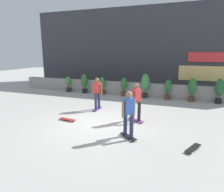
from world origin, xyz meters
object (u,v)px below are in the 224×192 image
Objects in this scene: potted_plant_2 at (102,85)px; potted_plant_4 at (145,84)px; potted_plant_1 at (84,82)px; skater_far_left at (136,101)px; skater_by_wall_left at (97,92)px; potted_plant_5 at (168,88)px; skateboard_aside at (67,119)px; potted_plant_3 at (124,86)px; potted_plant_6 at (192,88)px; skateboard_near_camera at (193,148)px; potted_plant_0 at (68,84)px; potted_plant_7 at (220,89)px; skater_by_wall_right at (129,113)px.

potted_plant_4 is (3.05, 0.00, 0.26)m from potted_plant_2.
potted_plant_1 is 6.88m from skater_far_left.
potted_plant_5 is at bearing 48.68° from skater_by_wall_left.
skater_far_left reaches higher than skateboard_aside.
potted_plant_4 is at bearing 0.00° from potted_plant_1.
potted_plant_3 is 4.34m from potted_plant_6.
potted_plant_1 reaches higher than skateboard_near_camera.
potted_plant_0 is 8.74m from potted_plant_6.
potted_plant_7 is 6.86m from skateboard_near_camera.
potted_plant_0 is at bearing 180.00° from potted_plant_2.
skater_by_wall_left reaches higher than potted_plant_1.
potted_plant_5 is 0.76× the size of skater_by_wall_left.
skater_far_left is (3.59, -4.71, 0.27)m from potted_plant_2.
potted_plant_0 is 10.21m from potted_plant_7.
potted_plant_2 is 5.94m from potted_plant_6.
skater_by_wall_right reaches higher than potted_plant_3.
skateboard_aside is at bearing 169.43° from skateboard_near_camera.
skater_by_wall_left is at bearing -115.81° from potted_plant_4.
potted_plant_6 reaches higher than skateboard_near_camera.
skater_far_left is (5.01, -4.71, 0.13)m from potted_plant_1.
skater_by_wall_right is (-2.19, -6.50, 0.11)m from potted_plant_6.
potted_plant_4 reaches higher than skateboard_aside.
potted_plant_7 is (1.47, 0.00, 0.03)m from potted_plant_6.
potted_plant_7 is (2.90, 0.00, 0.14)m from potted_plant_5.
skateboard_aside is at bearing -161.33° from skater_far_left.
potted_plant_4 is 1.93× the size of skateboard_aside.
skater_by_wall_left is 3.76m from skater_by_wall_right.
skater_by_wall_right reaches higher than potted_plant_7.
potted_plant_1 is at bearing -0.00° from potted_plant_0.
potted_plant_0 is at bearing 180.00° from potted_plant_4.
potted_plant_1 is 0.89× the size of potted_plant_4.
skater_by_wall_left is at bearing 131.11° from skater_by_wall_right.
potted_plant_1 is at bearing 137.80° from skateboard_near_camera.
skater_by_wall_right is at bearing 176.13° from skateboard_near_camera.
potted_plant_4 is 1.22× the size of potted_plant_5.
skateboard_aside is at bearing -82.71° from potted_plant_2.
potted_plant_4 is 6.53m from skater_by_wall_right.
skater_by_wall_left and skater_far_left have the same top height.
potted_plant_2 reaches higher than skateboard_near_camera.
potted_plant_2 is 0.73× the size of skater_by_wall_right.
potted_plant_2 is at bearing 109.25° from skater_by_wall_left.
skateboard_near_camera is at bearing -78.13° from potted_plant_5.
skater_far_left is (2.31, -1.04, 0.00)m from skater_by_wall_left.
potted_plant_2 is 4.50m from potted_plant_5.
skateboard_near_camera is at bearing -90.31° from potted_plant_6.
potted_plant_1 is 0.83× the size of skater_by_wall_right.
potted_plant_0 is 0.74× the size of potted_plant_4.
potted_plant_2 is at bearing 0.00° from potted_plant_1.
potted_plant_1 is at bearing 180.00° from potted_plant_4.
potted_plant_0 is 5.50m from skater_by_wall_left.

